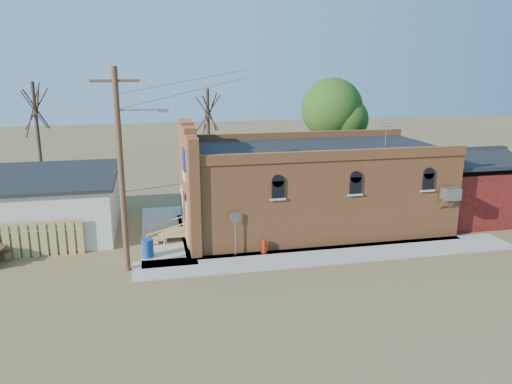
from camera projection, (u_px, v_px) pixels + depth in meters
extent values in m
plane|color=brown|center=(309.00, 265.00, 23.17)|extent=(120.00, 120.00, 0.00)
cube|color=#9E9991|center=(332.00, 255.00, 24.32)|extent=(19.00, 2.20, 0.08)
cube|color=#9E9991|center=(166.00, 232.00, 27.54)|extent=(2.60, 10.00, 0.08)
cube|color=#B86838|center=(313.00, 188.00, 28.22)|extent=(14.00, 7.00, 4.50)
cube|color=black|center=(314.00, 148.00, 27.65)|extent=(13.80, 6.80, 0.12)
cube|color=#B86838|center=(189.00, 183.00, 26.62)|extent=(0.50, 7.40, 5.80)
cube|color=#162A98|center=(184.00, 168.00, 25.15)|extent=(0.08, 1.10, 1.56)
cube|color=gray|center=(451.00, 194.00, 25.64)|extent=(0.85, 0.65, 0.60)
cube|color=#560E14|center=(462.00, 191.00, 30.33)|extent=(5.00, 6.00, 3.20)
cylinder|color=#4B2E1E|center=(121.00, 173.00, 21.50)|extent=(0.26, 0.26, 9.00)
cube|color=#4B2E1E|center=(115.00, 81.00, 20.52)|extent=(2.00, 0.12, 0.12)
cylinder|color=gray|center=(139.00, 110.00, 21.01)|extent=(1.80, 0.08, 0.08)
cube|color=gray|center=(163.00, 111.00, 21.23)|extent=(0.45, 0.22, 0.14)
cylinder|color=#49342A|center=(209.00, 145.00, 33.92)|extent=(0.24, 0.24, 7.50)
cylinder|color=#49342A|center=(39.00, 144.00, 32.55)|extent=(0.24, 0.24, 8.00)
cylinder|color=#49342A|center=(331.00, 147.00, 36.39)|extent=(0.28, 0.28, 6.30)
sphere|color=#254513|center=(332.00, 109.00, 35.69)|extent=(4.40, 4.40, 4.40)
cylinder|color=#9E1A09|center=(264.00, 252.00, 24.49)|extent=(0.33, 0.33, 0.06)
cylinder|color=#9E1A09|center=(264.00, 247.00, 24.42)|extent=(0.23, 0.23, 0.51)
sphere|color=#9E1A09|center=(264.00, 242.00, 24.36)|extent=(0.20, 0.20, 0.20)
cylinder|color=#9E1A09|center=(265.00, 247.00, 24.30)|extent=(0.11, 0.12, 0.09)
cylinder|color=#9E1A09|center=(262.00, 247.00, 24.39)|extent=(0.12, 0.11, 0.09)
cylinder|color=#9E1A09|center=(267.00, 246.00, 24.45)|extent=(0.12, 0.11, 0.09)
cylinder|color=gray|center=(235.00, 235.00, 23.96)|extent=(0.06, 0.06, 2.00)
cylinder|color=gray|center=(235.00, 217.00, 23.71)|extent=(0.58, 0.20, 0.60)
cylinder|color=maroon|center=(235.00, 217.00, 23.75)|extent=(0.58, 0.20, 0.60)
cylinder|color=navy|center=(147.00, 248.00, 23.86)|extent=(0.75, 0.75, 0.90)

